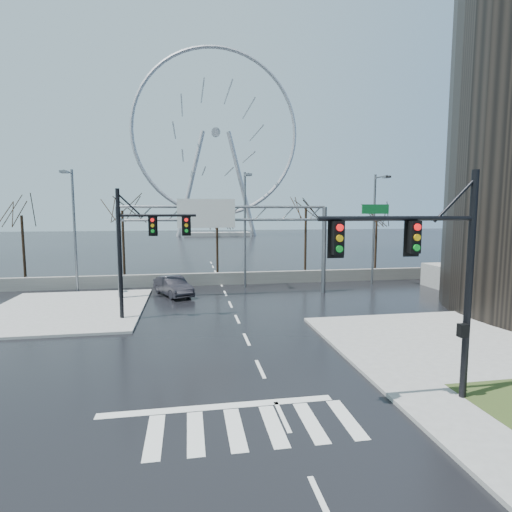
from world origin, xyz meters
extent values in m
plane|color=black|center=(0.00, 0.00, 0.00)|extent=(260.00, 260.00, 0.00)
cube|color=gray|center=(10.00, 2.00, 0.07)|extent=(12.00, 10.00, 0.15)
cube|color=gray|center=(-11.00, 12.00, 0.07)|extent=(10.00, 12.00, 0.15)
cube|color=slate|center=(0.00, 20.00, 0.55)|extent=(52.00, 0.50, 1.10)
cylinder|color=black|center=(6.50, -4.00, 4.00)|extent=(0.24, 0.24, 8.00)
cylinder|color=black|center=(3.80, -4.00, 6.40)|extent=(5.40, 0.16, 0.16)
cube|color=black|center=(4.30, -4.15, 5.80)|extent=(0.35, 0.28, 1.05)
cube|color=black|center=(1.70, -4.15, 5.80)|extent=(0.35, 0.28, 1.05)
cylinder|color=black|center=(-7.00, 9.00, 4.00)|extent=(0.24, 0.24, 8.00)
cylinder|color=black|center=(-4.70, 9.00, 6.40)|extent=(4.60, 0.16, 0.16)
cube|color=black|center=(-5.00, 8.85, 5.80)|extent=(0.35, 0.28, 1.05)
cube|color=black|center=(-3.00, 8.85, 5.80)|extent=(0.35, 0.28, 1.05)
cylinder|color=slate|center=(-8.00, 15.00, 3.50)|extent=(0.36, 0.36, 7.00)
cylinder|color=slate|center=(8.00, 15.00, 3.50)|extent=(0.36, 0.36, 7.00)
cylinder|color=slate|center=(0.00, 15.00, 7.00)|extent=(16.00, 0.20, 0.20)
cylinder|color=slate|center=(0.00, 15.00, 6.00)|extent=(16.00, 0.20, 0.20)
cube|color=#0B5521|center=(-1.50, 14.85, 6.50)|extent=(4.20, 0.10, 2.00)
cube|color=silver|center=(-1.50, 14.79, 6.50)|extent=(4.40, 0.02, 2.20)
cylinder|color=slate|center=(-12.00, 18.50, 5.00)|extent=(0.20, 0.20, 10.00)
cylinder|color=slate|center=(-12.00, 17.40, 9.70)|extent=(0.12, 2.20, 0.12)
cube|color=slate|center=(-12.00, 16.40, 9.60)|extent=(0.50, 0.70, 0.18)
cylinder|color=slate|center=(2.00, 18.50, 5.00)|extent=(0.20, 0.20, 10.00)
cylinder|color=slate|center=(2.00, 17.40, 9.70)|extent=(0.12, 2.20, 0.12)
cube|color=slate|center=(2.00, 16.40, 9.60)|extent=(0.50, 0.70, 0.18)
cylinder|color=slate|center=(14.00, 18.50, 5.00)|extent=(0.20, 0.20, 10.00)
cylinder|color=slate|center=(14.00, 17.40, 9.70)|extent=(0.12, 2.20, 0.12)
cube|color=slate|center=(14.00, 16.40, 9.60)|extent=(0.50, 0.70, 0.18)
cylinder|color=black|center=(-18.00, 24.00, 3.15)|extent=(0.24, 0.24, 6.30)
cylinder|color=black|center=(-9.00, 23.50, 3.38)|extent=(0.24, 0.24, 6.75)
cylinder|color=black|center=(0.00, 24.50, 2.93)|extent=(0.24, 0.24, 5.85)
cylinder|color=black|center=(9.00, 23.50, 3.51)|extent=(0.24, 0.24, 7.02)
cylinder|color=black|center=(17.00, 24.00, 3.06)|extent=(0.24, 0.24, 6.12)
cube|color=gray|center=(5.00, 95.00, 0.50)|extent=(18.00, 6.00, 1.00)
torus|color=#B2B2B7|center=(5.00, 95.00, 28.00)|extent=(45.00, 1.00, 45.00)
cylinder|color=#B2B2B7|center=(5.00, 95.00, 28.00)|extent=(2.40, 1.50, 2.40)
cylinder|color=#B2B2B7|center=(-2.00, 95.00, 14.00)|extent=(8.28, 1.20, 28.82)
cylinder|color=#B2B2B7|center=(12.00, 95.00, 14.00)|extent=(8.28, 1.20, 28.82)
imported|color=black|center=(-4.15, 15.83, 0.76)|extent=(3.42, 4.89, 1.53)
camera|label=1|loc=(-2.91, -15.97, 6.61)|focal=28.00mm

